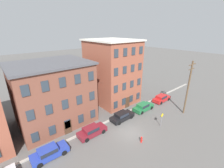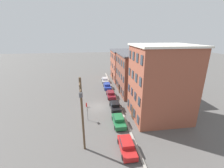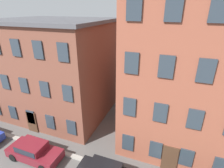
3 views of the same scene
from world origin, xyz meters
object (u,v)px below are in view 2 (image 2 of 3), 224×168
object	(u,v)px
car_silver	(105,80)
car_green	(119,120)
utility_pole	(82,112)
car_red	(127,145)
caution_sign	(87,112)
car_blue	(107,86)
car_black	(115,106)
car_maroon	(111,94)
fire_hydrant	(86,105)

from	to	relation	value
car_silver	car_green	world-z (taller)	same
car_silver	utility_pole	bearing A→B (deg)	-11.02
car_red	caution_sign	world-z (taller)	caution_sign
car_blue	utility_pole	size ratio (longest dim) A/B	0.44
car_blue	caution_sign	distance (m)	16.88
car_black	utility_pole	size ratio (longest dim) A/B	0.44
car_maroon	car_red	world-z (taller)	same
utility_pole	car_silver	bearing A→B (deg)	168.98
car_green	caution_sign	world-z (taller)	caution_sign
car_red	caution_sign	xyz separation A→B (m)	(-8.11, -5.16, 0.93)
utility_pole	fire_hydrant	xyz separation A→B (m)	(-12.31, 0.04, -5.10)
caution_sign	fire_hydrant	bearing A→B (deg)	-176.58
car_red	utility_pole	bearing A→B (deg)	-100.84
car_blue	car_maroon	bearing A→B (deg)	1.56
car_black	car_green	size ratio (longest dim) A/B	1.00
utility_pole	fire_hydrant	bearing A→B (deg)	179.81
car_red	fire_hydrant	size ratio (longest dim) A/B	4.58
car_blue	car_black	distance (m)	12.52
car_red	car_black	bearing A→B (deg)	178.27
caution_sign	fire_hydrant	xyz separation A→B (m)	(-5.26, -0.31, -1.20)
car_silver	car_black	size ratio (longest dim) A/B	1.00
car_maroon	car_red	distance (m)	17.82
car_green	car_black	bearing A→B (deg)	177.00
car_green	utility_pole	bearing A→B (deg)	-47.63
car_red	fire_hydrant	xyz separation A→B (m)	(-13.37, -5.48, -0.27)
car_silver	car_black	bearing A→B (deg)	0.79
car_red	caution_sign	distance (m)	9.66
caution_sign	car_green	bearing A→B (deg)	69.45
car_blue	car_maroon	world-z (taller)	same
car_black	utility_pole	bearing A→B (deg)	-29.14
utility_pole	car_blue	bearing A→B (deg)	166.18
car_maroon	car_black	xyz separation A→B (m)	(6.24, 0.03, 0.00)
caution_sign	car_maroon	bearing A→B (deg)	150.53
car_green	fire_hydrant	world-z (taller)	car_green
car_blue	utility_pole	world-z (taller)	utility_pole
car_black	caution_sign	xyz separation A→B (m)	(3.47, -5.51, 0.93)
caution_sign	fire_hydrant	world-z (taller)	caution_sign
car_maroon	caution_sign	size ratio (longest dim) A/B	1.72
fire_hydrant	car_blue	bearing A→B (deg)	152.32
car_blue	caution_sign	world-z (taller)	caution_sign
car_silver	car_blue	size ratio (longest dim) A/B	1.00
car_maroon	caution_sign	distance (m)	11.19
caution_sign	fire_hydrant	size ratio (longest dim) A/B	2.66
car_maroon	car_blue	bearing A→B (deg)	-178.44
car_silver	car_black	xyz separation A→B (m)	(18.30, 0.25, 0.00)
car_red	fire_hydrant	distance (m)	14.45
car_silver	caution_sign	size ratio (longest dim) A/B	1.72
car_silver	caution_sign	world-z (taller)	caution_sign
car_green	fire_hydrant	bearing A→B (deg)	-142.47
car_maroon	car_silver	bearing A→B (deg)	-178.93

